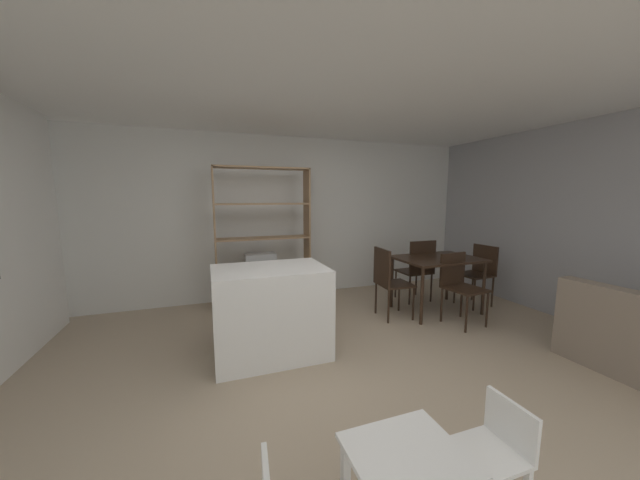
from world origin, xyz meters
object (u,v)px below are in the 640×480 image
Objects in this scene: dining_chair_far at (418,266)px; dining_chair_near at (459,282)px; open_bookshelf at (262,245)px; dining_table at (437,263)px; child_table at (406,470)px; kitchen_island at (271,311)px; dining_chair_island_side at (388,277)px; dining_chair_window_side at (479,269)px; child_chair_right at (496,448)px.

dining_chair_near is (-0.01, -0.85, -0.03)m from dining_chair_far.
open_bookshelf is 2.52m from dining_table.
child_table is 0.54× the size of dining_chair_far.
dining_chair_far is at bearing 89.96° from dining_table.
open_bookshelf is (0.18, 1.51, 0.46)m from kitchen_island.
dining_table is at bearing -86.96° from dining_chair_island_side.
dining_chair_island_side is 1.05× the size of dining_chair_window_side.
child_chair_right is at bearing 59.75° from dining_chair_far.
dining_chair_far is at bearing 52.45° from child_table.
dining_chair_far is 0.89m from dining_chair_island_side.
kitchen_island is 1.25× the size of dining_chair_window_side.
child_chair_right is at bearing -124.17° from dining_table.
child_chair_right is (0.78, -2.01, -0.13)m from kitchen_island.
dining_table is (2.27, -1.06, -0.22)m from open_bookshelf.
open_bookshelf is 3.94× the size of child_table.
dining_chair_far is at bearing -15.63° from open_bookshelf.
dining_chair_window_side is at bearing 22.94° from dining_chair_near.
open_bookshelf is 2.28× the size of dining_chair_near.
kitchen_island is 1.59m from open_bookshelf.
child_chair_right is 3.00m from dining_table.
dining_table is 0.80m from dining_chair_window_side.
dining_table is 0.44m from dining_chair_far.
dining_chair_far is 0.89m from dining_chair_window_side.
dining_table is at bearing 10.46° from kitchen_island.
dining_chair_far is 1.02× the size of dining_chair_island_side.
dining_chair_window_side is at bearing 39.48° from child_table.
kitchen_island reaches higher than dining_chair_window_side.
dining_chair_island_side is (1.67, 0.46, 0.10)m from kitchen_island.
child_table is at bearing -89.56° from child_chair_right.
kitchen_island reaches higher than child_chair_right.
dining_chair_near is 0.91m from dining_chair_window_side.
dining_chair_island_side is at bearing -35.27° from open_bookshelf.
open_bookshelf is 2.74m from dining_chair_near.
open_bookshelf is at bearing -15.78° from dining_chair_far.
open_bookshelf is 2.11× the size of dining_chair_far.
dining_chair_window_side reaches higher than child_table.
child_chair_right is at bearing -0.04° from child_table.
child_chair_right is (0.55, -0.00, -0.05)m from child_table.
open_bookshelf is at bearing 90.89° from child_table.
kitchen_island is 2.03m from child_table.
dining_chair_island_side is (-0.79, 0.01, -0.14)m from dining_table.
open_bookshelf reaches higher than child_chair_right.
kitchen_island is 0.55× the size of open_bookshelf.
dining_chair_window_side reaches higher than dining_table.
kitchen_island is 2.51m from dining_table.
dining_chair_near is at bearing -115.84° from dining_chair_island_side.
dining_table is 1.20× the size of dining_chair_island_side.
dining_chair_window_side reaches higher than child_chair_right.
dining_chair_island_side is (0.89, 2.47, 0.23)m from child_chair_right.
dining_chair_island_side reaches higher than dining_table.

